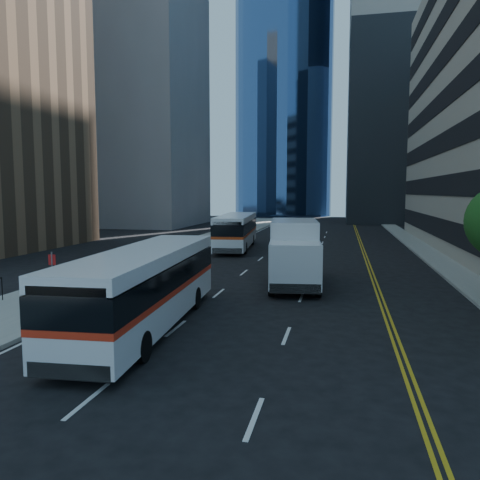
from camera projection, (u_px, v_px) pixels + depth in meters
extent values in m
plane|color=black|center=(262.00, 354.00, 14.15)|extent=(160.00, 160.00, 0.00)
cube|color=gray|center=(191.00, 248.00, 40.67)|extent=(5.00, 90.00, 0.15)
cube|color=gray|center=(429.00, 254.00, 36.54)|extent=(2.00, 90.00, 0.15)
cube|color=gray|center=(443.00, 39.00, 77.24)|extent=(30.00, 28.00, 60.00)
cylinder|color=#2E4B7C|center=(284.00, 18.00, 94.78)|extent=(20.00, 20.00, 80.00)
cube|color=gray|center=(134.00, 106.00, 68.83)|extent=(18.00, 18.00, 35.00)
cube|color=white|center=(146.00, 305.00, 16.85)|extent=(3.11, 11.19, 1.01)
cube|color=red|center=(146.00, 289.00, 16.79)|extent=(3.13, 11.21, 0.20)
cube|color=black|center=(146.00, 275.00, 16.73)|extent=(3.13, 11.21, 0.83)
cube|color=white|center=(145.00, 256.00, 16.66)|extent=(3.11, 11.19, 0.46)
cylinder|color=black|center=(72.00, 343.00, 13.78)|extent=(0.34, 0.94, 0.92)
cylinder|color=black|center=(142.00, 347.00, 13.46)|extent=(0.34, 0.94, 0.92)
cylinder|color=black|center=(146.00, 296.00, 19.95)|extent=(0.34, 0.94, 0.92)
cylinder|color=black|center=(195.00, 298.00, 19.63)|extent=(0.34, 0.94, 0.92)
cube|color=silver|center=(236.00, 239.00, 40.40)|extent=(3.56, 11.53, 1.04)
cube|color=red|center=(236.00, 232.00, 40.34)|extent=(3.58, 11.56, 0.21)
cube|color=black|center=(236.00, 226.00, 40.29)|extent=(3.58, 11.56, 0.85)
cube|color=silver|center=(236.00, 218.00, 40.21)|extent=(3.56, 11.53, 0.47)
cylinder|color=black|center=(217.00, 248.00, 37.21)|extent=(0.38, 0.97, 0.95)
cylinder|color=black|center=(245.00, 248.00, 36.95)|extent=(0.38, 0.97, 0.95)
cylinder|color=black|center=(229.00, 240.00, 43.56)|extent=(0.38, 0.97, 0.95)
cylinder|color=black|center=(252.00, 240.00, 43.30)|extent=(0.38, 0.97, 0.95)
cube|color=silver|center=(295.00, 265.00, 22.04)|extent=(2.66, 2.48, 2.12)
cube|color=black|center=(295.00, 260.00, 21.05)|extent=(2.21, 0.31, 1.11)
cube|color=silver|center=(294.00, 244.00, 25.47)|extent=(2.96, 5.09, 2.62)
cube|color=black|center=(294.00, 275.00, 24.52)|extent=(2.57, 6.82, 0.25)
cylinder|color=black|center=(272.00, 286.00, 22.04)|extent=(0.39, 0.99, 0.97)
cylinder|color=black|center=(318.00, 287.00, 21.83)|extent=(0.39, 0.99, 0.97)
cylinder|color=black|center=(274.00, 269.00, 27.03)|extent=(0.39, 0.99, 0.97)
cylinder|color=black|center=(312.00, 269.00, 26.82)|extent=(0.39, 0.99, 0.97)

